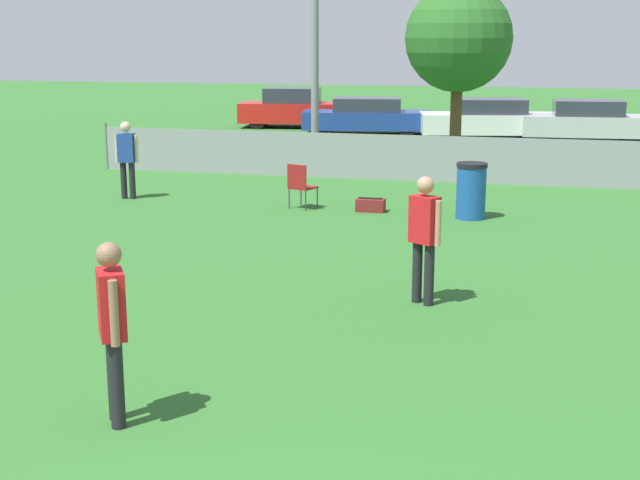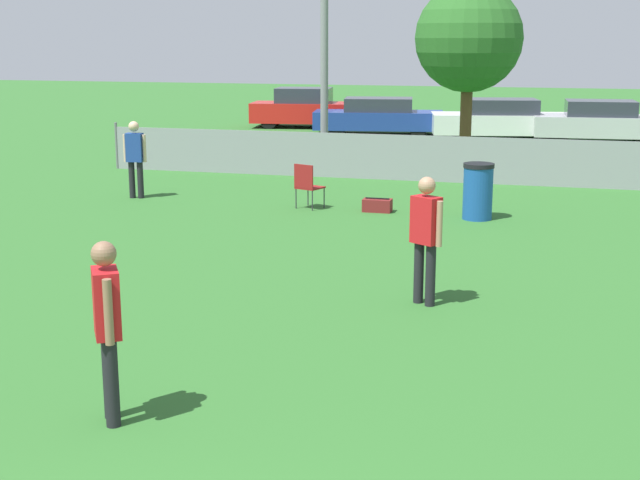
{
  "view_description": "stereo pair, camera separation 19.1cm",
  "coord_description": "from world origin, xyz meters",
  "px_view_note": "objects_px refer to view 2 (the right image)",
  "views": [
    {
      "loc": [
        1.82,
        -3.17,
        3.4
      ],
      "look_at": [
        -0.69,
        6.79,
        1.05
      ],
      "focal_mm": 50.0,
      "sensor_mm": 36.0,
      "label": 1
    },
    {
      "loc": [
        2.0,
        -3.12,
        3.4
      ],
      "look_at": [
        -0.69,
        6.79,
        1.05
      ],
      "focal_mm": 50.0,
      "sensor_mm": 36.0,
      "label": 2
    }
  ],
  "objects_px": {
    "folding_chair_sideline": "(307,184)",
    "parked_car_white": "(500,119)",
    "parked_car_silver": "(600,122)",
    "spectator_in_blue": "(135,155)",
    "parked_car_red": "(304,108)",
    "tree_near_pole": "(469,39)",
    "player_thrower_red": "(107,320)",
    "gear_bag_sideline": "(377,205)",
    "trash_bin": "(478,191)",
    "player_defender_red": "(426,232)",
    "parked_car_blue": "(379,117)"
  },
  "relations": [
    {
      "from": "spectator_in_blue",
      "to": "folding_chair_sideline",
      "type": "xyz_separation_m",
      "value": [
        3.89,
        -0.22,
        -0.43
      ]
    },
    {
      "from": "folding_chair_sideline",
      "to": "parked_car_white",
      "type": "bearing_deg",
      "value": -81.15
    },
    {
      "from": "folding_chair_sideline",
      "to": "trash_bin",
      "type": "distance_m",
      "value": 3.42
    },
    {
      "from": "player_thrower_red",
      "to": "parked_car_blue",
      "type": "xyz_separation_m",
      "value": [
        -2.52,
        24.39,
        -0.33
      ]
    },
    {
      "from": "tree_near_pole",
      "to": "parked_car_red",
      "type": "bearing_deg",
      "value": 130.44
    },
    {
      "from": "spectator_in_blue",
      "to": "folding_chair_sideline",
      "type": "height_order",
      "value": "spectator_in_blue"
    },
    {
      "from": "spectator_in_blue",
      "to": "parked_car_red",
      "type": "distance_m",
      "value": 15.67
    },
    {
      "from": "player_thrower_red",
      "to": "folding_chair_sideline",
      "type": "relative_size",
      "value": 1.83
    },
    {
      "from": "player_defender_red",
      "to": "parked_car_white",
      "type": "distance_m",
      "value": 19.82
    },
    {
      "from": "folding_chair_sideline",
      "to": "parked_car_blue",
      "type": "xyz_separation_m",
      "value": [
        -1.42,
        14.11,
        0.12
      ]
    },
    {
      "from": "player_thrower_red",
      "to": "parked_car_red",
      "type": "height_order",
      "value": "player_thrower_red"
    },
    {
      "from": "player_defender_red",
      "to": "folding_chair_sideline",
      "type": "xyz_separation_m",
      "value": [
        -3.28,
        5.93,
        -0.45
      ]
    },
    {
      "from": "player_defender_red",
      "to": "parked_car_blue",
      "type": "height_order",
      "value": "player_defender_red"
    },
    {
      "from": "player_thrower_red",
      "to": "spectator_in_blue",
      "type": "height_order",
      "value": "player_thrower_red"
    },
    {
      "from": "parked_car_blue",
      "to": "parked_car_silver",
      "type": "bearing_deg",
      "value": -11.96
    },
    {
      "from": "gear_bag_sideline",
      "to": "parked_car_blue",
      "type": "bearing_deg",
      "value": 101.45
    },
    {
      "from": "parked_car_white",
      "to": "parked_car_silver",
      "type": "xyz_separation_m",
      "value": [
        3.22,
        -0.13,
        0.01
      ]
    },
    {
      "from": "spectator_in_blue",
      "to": "gear_bag_sideline",
      "type": "distance_m",
      "value": 5.38
    },
    {
      "from": "folding_chair_sideline",
      "to": "parked_car_white",
      "type": "relative_size",
      "value": 0.19
    },
    {
      "from": "player_defender_red",
      "to": "spectator_in_blue",
      "type": "xyz_separation_m",
      "value": [
        -7.17,
        6.15,
        -0.02
      ]
    },
    {
      "from": "trash_bin",
      "to": "parked_car_red",
      "type": "distance_m",
      "value": 17.95
    },
    {
      "from": "tree_near_pole",
      "to": "folding_chair_sideline",
      "type": "xyz_separation_m",
      "value": [
        -2.33,
        -7.65,
        -2.83
      ]
    },
    {
      "from": "parked_car_red",
      "to": "gear_bag_sideline",
      "type": "bearing_deg",
      "value": -76.46
    },
    {
      "from": "folding_chair_sideline",
      "to": "spectator_in_blue",
      "type": "bearing_deg",
      "value": 17.26
    },
    {
      "from": "gear_bag_sideline",
      "to": "folding_chair_sideline",
      "type": "bearing_deg",
      "value": -177.38
    },
    {
      "from": "player_defender_red",
      "to": "parked_car_silver",
      "type": "bearing_deg",
      "value": 114.18
    },
    {
      "from": "parked_car_red",
      "to": "parked_car_blue",
      "type": "relative_size",
      "value": 0.87
    },
    {
      "from": "player_thrower_red",
      "to": "spectator_in_blue",
      "type": "xyz_separation_m",
      "value": [
        -5.0,
        10.49,
        -0.02
      ]
    },
    {
      "from": "trash_bin",
      "to": "tree_near_pole",
      "type": "bearing_deg",
      "value": 97.92
    },
    {
      "from": "trash_bin",
      "to": "folding_chair_sideline",
      "type": "bearing_deg",
      "value": 177.33
    },
    {
      "from": "spectator_in_blue",
      "to": "player_defender_red",
      "type": "bearing_deg",
      "value": 132.42
    },
    {
      "from": "tree_near_pole",
      "to": "parked_car_silver",
      "type": "distance_m",
      "value": 7.64
    },
    {
      "from": "folding_chair_sideline",
      "to": "parked_car_white",
      "type": "distance_m",
      "value": 14.17
    },
    {
      "from": "tree_near_pole",
      "to": "parked_car_blue",
      "type": "xyz_separation_m",
      "value": [
        -3.74,
        6.46,
        -2.71
      ]
    },
    {
      "from": "parked_car_blue",
      "to": "parked_car_silver",
      "type": "xyz_separation_m",
      "value": [
        7.48,
        -0.35,
        0.03
      ]
    },
    {
      "from": "trash_bin",
      "to": "parked_car_white",
      "type": "relative_size",
      "value": 0.22
    },
    {
      "from": "spectator_in_blue",
      "to": "gear_bag_sideline",
      "type": "xyz_separation_m",
      "value": [
        5.32,
        -0.15,
        -0.81
      ]
    },
    {
      "from": "spectator_in_blue",
      "to": "parked_car_blue",
      "type": "height_order",
      "value": "spectator_in_blue"
    },
    {
      "from": "parked_car_white",
      "to": "gear_bag_sideline",
      "type": "bearing_deg",
      "value": -107.45
    },
    {
      "from": "spectator_in_blue",
      "to": "trash_bin",
      "type": "xyz_separation_m",
      "value": [
        7.3,
        -0.37,
        -0.4
      ]
    },
    {
      "from": "parked_car_blue",
      "to": "folding_chair_sideline",
      "type": "bearing_deg",
      "value": -93.52
    },
    {
      "from": "tree_near_pole",
      "to": "player_thrower_red",
      "type": "xyz_separation_m",
      "value": [
        -1.22,
        -17.93,
        -2.38
      ]
    },
    {
      "from": "tree_near_pole",
      "to": "parked_car_silver",
      "type": "bearing_deg",
      "value": 58.53
    },
    {
      "from": "tree_near_pole",
      "to": "spectator_in_blue",
      "type": "distance_m",
      "value": 9.98
    },
    {
      "from": "parked_car_blue",
      "to": "player_thrower_red",
      "type": "bearing_deg",
      "value": -93.35
    },
    {
      "from": "spectator_in_blue",
      "to": "tree_near_pole",
      "type": "bearing_deg",
      "value": -136.88
    },
    {
      "from": "player_defender_red",
      "to": "trash_bin",
      "type": "bearing_deg",
      "value": 120.89
    },
    {
      "from": "parked_car_silver",
      "to": "spectator_in_blue",
      "type": "bearing_deg",
      "value": -130.4
    },
    {
      "from": "parked_car_red",
      "to": "parked_car_silver",
      "type": "height_order",
      "value": "parked_car_red"
    },
    {
      "from": "tree_near_pole",
      "to": "parked_car_silver",
      "type": "xyz_separation_m",
      "value": [
        3.74,
        6.11,
        -2.68
      ]
    }
  ]
}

